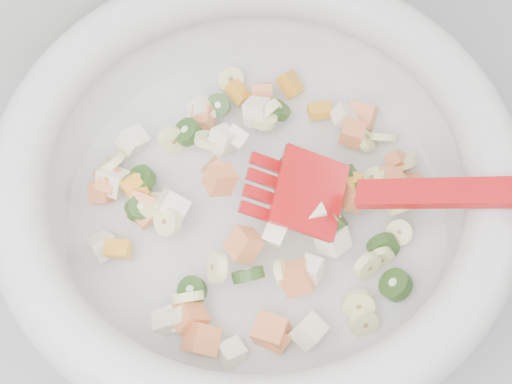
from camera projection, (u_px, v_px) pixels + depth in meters
name	position (u px, v px, depth m)	size (l,w,h in m)	color
mixing_bowl	(257.00, 183.00, 0.59)	(0.48, 0.43, 0.17)	silver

